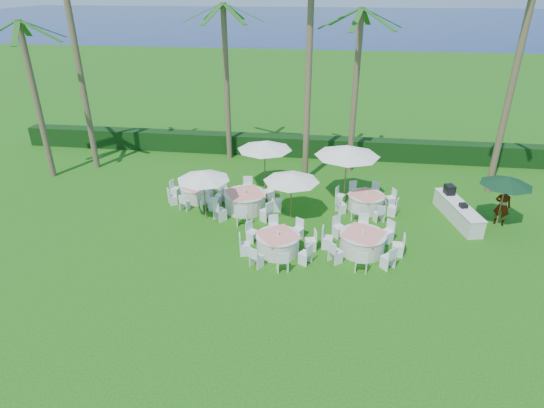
# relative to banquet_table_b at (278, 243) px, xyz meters

# --- Properties ---
(ground) EXTENTS (120.00, 120.00, 0.00)m
(ground) POSITION_rel_banquet_table_b_xyz_m (-0.81, -0.63, -0.41)
(ground) COLOR #17590F
(ground) RESTS_ON ground
(hedge) EXTENTS (34.00, 1.00, 1.20)m
(hedge) POSITION_rel_banquet_table_b_xyz_m (-0.81, 11.37, 0.19)
(hedge) COLOR black
(hedge) RESTS_ON ground
(ocean) EXTENTS (260.00, 260.00, 0.00)m
(ocean) POSITION_rel_banquet_table_b_xyz_m (-0.81, 101.37, -0.41)
(ocean) COLOR #081D55
(ocean) RESTS_ON ground
(banquet_table_b) EXTENTS (3.10, 3.10, 0.94)m
(banquet_table_b) POSITION_rel_banquet_table_b_xyz_m (0.00, 0.00, 0.00)
(banquet_table_b) COLOR silver
(banquet_table_b) RESTS_ON ground
(banquet_table_c) EXTENTS (3.27, 3.27, 0.98)m
(banquet_table_c) POSITION_rel_banquet_table_b_xyz_m (3.36, 0.49, 0.02)
(banquet_table_c) COLOR silver
(banquet_table_c) RESTS_ON ground
(banquet_table_d) EXTENTS (2.90, 2.90, 0.89)m
(banquet_table_d) POSITION_rel_banquet_table_b_xyz_m (-4.59, 4.33, -0.03)
(banquet_table_d) COLOR silver
(banquet_table_d) RESTS_ON ground
(banquet_table_e) EXTENTS (3.51, 3.51, 1.05)m
(banquet_table_e) POSITION_rel_banquet_table_b_xyz_m (-2.00, 3.53, 0.05)
(banquet_table_e) COLOR silver
(banquet_table_e) RESTS_ON ground
(banquet_table_f) EXTENTS (2.94, 2.94, 0.92)m
(banquet_table_f) POSITION_rel_banquet_table_b_xyz_m (3.71, 4.34, -0.01)
(banquet_table_f) COLOR silver
(banquet_table_f) RESTS_ON ground
(umbrella_a) EXTENTS (2.39, 2.39, 2.35)m
(umbrella_a) POSITION_rel_banquet_table_b_xyz_m (-3.64, 2.44, 1.73)
(umbrella_a) COLOR brown
(umbrella_a) RESTS_ON ground
(umbrella_b) EXTENTS (2.54, 2.54, 2.22)m
(umbrella_b) POSITION_rel_banquet_table_b_xyz_m (0.23, 3.01, 1.62)
(umbrella_b) COLOR brown
(umbrella_b) RESTS_ON ground
(umbrella_c) EXTENTS (2.80, 2.80, 2.63)m
(umbrella_c) POSITION_rel_banquet_table_b_xyz_m (-1.42, 6.09, 1.99)
(umbrella_c) COLOR brown
(umbrella_c) RESTS_ON ground
(umbrella_d) EXTENTS (3.11, 3.11, 2.89)m
(umbrella_d) POSITION_rel_banquet_table_b_xyz_m (2.69, 5.12, 2.23)
(umbrella_d) COLOR brown
(umbrella_d) RESTS_ON ground
(umbrella_green) EXTENTS (2.19, 2.19, 2.40)m
(umbrella_green) POSITION_rel_banquet_table_b_xyz_m (9.45, 3.48, 1.78)
(umbrella_green) COLOR brown
(umbrella_green) RESTS_ON ground
(buffet_table) EXTENTS (1.57, 3.66, 1.27)m
(buffet_table) POSITION_rel_banquet_table_b_xyz_m (7.79, 3.81, 0.03)
(buffet_table) COLOR silver
(buffet_table) RESTS_ON ground
(staff_person) EXTENTS (0.78, 0.66, 1.81)m
(staff_person) POSITION_rel_banquet_table_b_xyz_m (9.58, 3.62, 0.50)
(staff_person) COLOR gray
(staff_person) RESTS_ON ground
(palm_a) EXTENTS (4.40, 3.99, 11.28)m
(palm_a) POSITION_rel_banquet_table_b_xyz_m (-11.65, 7.79, 5.71)
(palm_a) COLOR brown
(palm_a) RESTS_ON ground
(palm_b) EXTENTS (4.35, 4.28, 8.82)m
(palm_b) POSITION_rel_banquet_table_b_xyz_m (-4.26, 10.39, 4.46)
(palm_b) COLOR brown
(palm_b) RESTS_ON ground
(palm_c) EXTENTS (4.39, 4.21, 12.03)m
(palm_c) POSITION_rel_banquet_table_b_xyz_m (0.58, 7.56, 6.09)
(palm_c) COLOR brown
(palm_c) RESTS_ON ground
(palm_d) EXTENTS (4.30, 4.34, 8.69)m
(palm_d) POSITION_rel_banquet_table_b_xyz_m (3.02, 9.29, 4.39)
(palm_d) COLOR brown
(palm_d) RESTS_ON ground
(palm_e) EXTENTS (4.40, 4.02, 10.44)m
(palm_e) POSITION_rel_banquet_table_b_xyz_m (10.14, 7.28, 5.28)
(palm_e) COLOR brown
(palm_e) RESTS_ON ground
(palm_f) EXTENTS (4.40, 4.11, 8.19)m
(palm_f) POSITION_rel_banquet_table_b_xyz_m (-13.48, 6.24, 4.13)
(palm_f) COLOR brown
(palm_f) RESTS_ON ground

